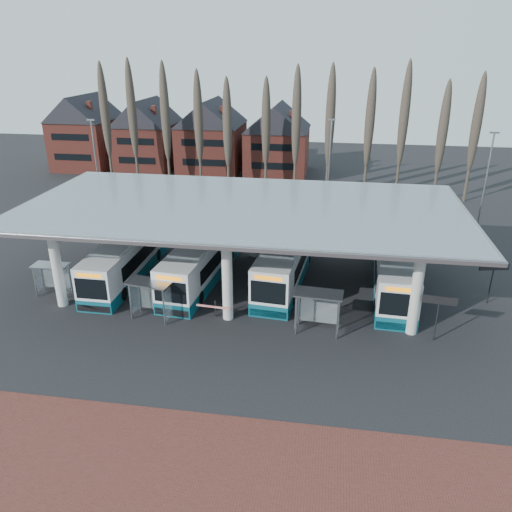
% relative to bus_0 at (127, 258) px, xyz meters
% --- Properties ---
extents(ground, '(140.00, 140.00, 0.00)m').
position_rel_bus_0_xyz_m(ground, '(9.22, -7.82, -1.59)').
color(ground, black).
rests_on(ground, ground).
extents(brick_strip, '(70.00, 10.00, 0.03)m').
position_rel_bus_0_xyz_m(brick_strip, '(9.22, -19.82, -1.58)').
color(brick_strip, '#5D2A25').
rests_on(brick_strip, ground).
extents(station_canopy, '(32.00, 16.00, 6.34)m').
position_rel_bus_0_xyz_m(station_canopy, '(9.22, 0.18, 4.09)').
color(station_canopy, beige).
rests_on(station_canopy, ground).
extents(poplar_row, '(45.10, 1.10, 14.50)m').
position_rel_bus_0_xyz_m(poplar_row, '(9.22, 25.18, 7.18)').
color(poplar_row, '#473D33').
rests_on(poplar_row, ground).
extents(townhouse_row, '(36.80, 10.30, 12.25)m').
position_rel_bus_0_xyz_m(townhouse_row, '(-6.53, 36.18, 4.35)').
color(townhouse_row, brown).
rests_on(townhouse_row, ground).
extents(lamp_post_a, '(0.80, 0.16, 10.17)m').
position_rel_bus_0_xyz_m(lamp_post_a, '(-8.78, 14.18, 3.74)').
color(lamp_post_a, slate).
rests_on(lamp_post_a, ground).
extents(lamp_post_b, '(0.80, 0.16, 10.17)m').
position_rel_bus_0_xyz_m(lamp_post_b, '(15.22, 18.18, 3.74)').
color(lamp_post_b, slate).
rests_on(lamp_post_b, ground).
extents(lamp_post_c, '(0.80, 0.16, 10.17)m').
position_rel_bus_0_xyz_m(lamp_post_c, '(29.22, 12.18, 3.74)').
color(lamp_post_c, slate).
rests_on(lamp_post_c, ground).
extents(bus_0, '(2.67, 12.16, 3.38)m').
position_rel_bus_0_xyz_m(bus_0, '(0.00, 0.00, 0.00)').
color(bus_0, silver).
rests_on(bus_0, ground).
extents(bus_1, '(3.77, 12.59, 3.45)m').
position_rel_bus_0_xyz_m(bus_1, '(5.99, 0.42, 0.03)').
color(bus_1, silver).
rests_on(bus_1, ground).
extents(bus_2, '(3.87, 12.94, 3.54)m').
position_rel_bus_0_xyz_m(bus_2, '(12.48, 1.43, 0.08)').
color(bus_2, silver).
rests_on(bus_2, ground).
extents(bus_3, '(3.36, 12.82, 3.53)m').
position_rel_bus_0_xyz_m(bus_3, '(20.60, 1.07, 0.07)').
color(bus_3, silver).
rests_on(bus_3, ground).
extents(shelter_0, '(2.58, 1.32, 2.37)m').
position_rel_bus_0_xyz_m(shelter_0, '(-4.24, -3.72, 0.14)').
color(shelter_0, gray).
rests_on(shelter_0, ground).
extents(shelter_1, '(3.10, 1.91, 2.69)m').
position_rel_bus_0_xyz_m(shelter_1, '(4.17, -5.93, 0.37)').
color(shelter_1, gray).
rests_on(shelter_1, ground).
extents(shelter_2, '(3.13, 1.74, 2.81)m').
position_rel_bus_0_xyz_m(shelter_2, '(15.25, -5.98, 0.45)').
color(shelter_2, gray).
rests_on(shelter_2, ground).
extents(info_sign_0, '(2.07, 0.34, 3.09)m').
position_rel_bus_0_xyz_m(info_sign_0, '(22.53, -6.01, 1.00)').
color(info_sign_0, black).
rests_on(info_sign_0, ground).
extents(info_sign_1, '(2.07, 0.52, 3.11)m').
position_rel_bus_0_xyz_m(info_sign_1, '(27.16, -0.32, 1.02)').
color(info_sign_1, black).
rests_on(info_sign_1, ground).
extents(barrier, '(2.36, 0.74, 1.18)m').
position_rel_bus_0_xyz_m(barrier, '(8.33, -5.63, -0.67)').
color(barrier, black).
rests_on(barrier, ground).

